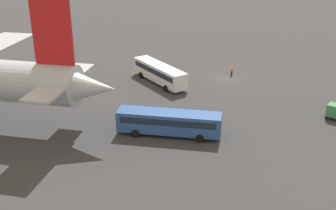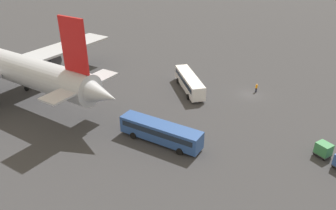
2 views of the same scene
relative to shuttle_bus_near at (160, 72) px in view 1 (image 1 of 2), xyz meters
The scene contains 5 objects.
ground_plane 11.85m from the shuttle_bus_near, 135.42° to the right, with size 600.00×600.00×0.00m, color #38383A.
shuttle_bus_near is the anchor object (origin of this frame).
shuttle_bus_far 18.72m from the shuttle_bus_near, 128.44° to the left, with size 12.73×7.61×3.02m.
worker_person 12.98m from the shuttle_bus_near, 129.07° to the right, with size 0.38×0.38×1.74m.
cargo_cart_green 27.50m from the shuttle_bus_near, behind, with size 2.08×1.79×2.06m.
Camera 1 is at (-29.16, 61.59, 23.99)m, focal length 45.00 mm.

